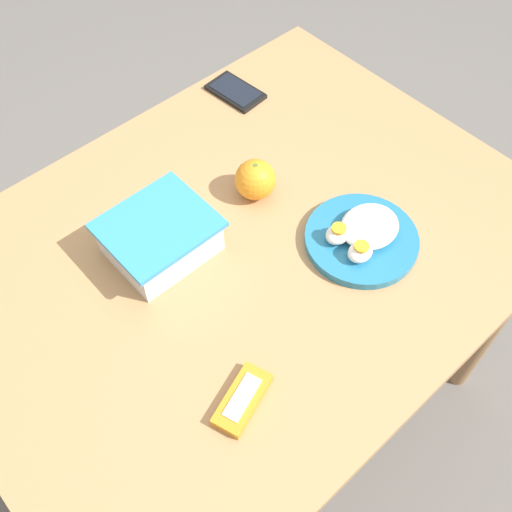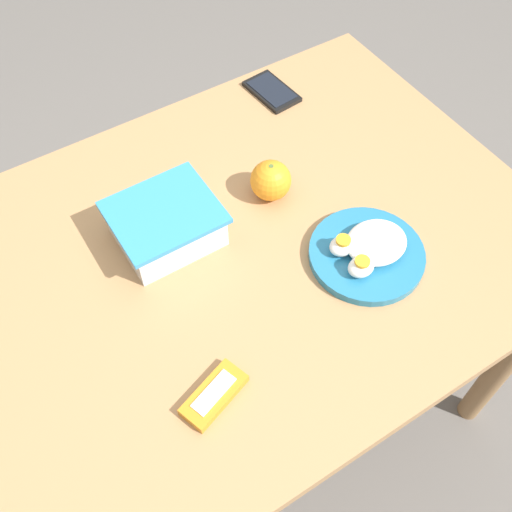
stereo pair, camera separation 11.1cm
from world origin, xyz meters
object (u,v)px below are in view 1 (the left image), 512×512
orange_fruit (255,180)px  rice_plate (363,236)px  cell_phone (235,92)px  food_container (160,239)px  candy_bar (242,399)px

orange_fruit → rice_plate: (0.07, -0.23, -0.02)m
rice_plate → cell_phone: 0.51m
orange_fruit → cell_phone: bearing=56.3°
rice_plate → food_container: bearing=140.6°
food_container → cell_phone: size_ratio=1.42×
orange_fruit → rice_plate: 0.24m
cell_phone → candy_bar: bearing=-130.2°
rice_plate → cell_phone: size_ratio=1.58×
food_container → cell_phone: bearing=31.8°
food_container → orange_fruit: bearing=-3.4°
candy_bar → cell_phone: 0.76m
food_container → rice_plate: (0.30, -0.24, -0.02)m
food_container → rice_plate: 0.39m
rice_plate → cell_phone: (0.11, 0.49, -0.01)m
rice_plate → candy_bar: 0.40m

